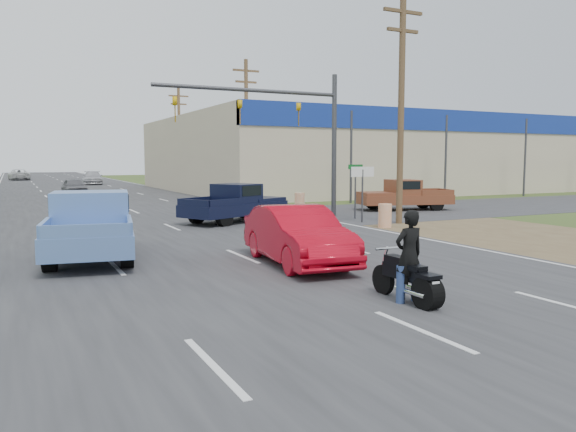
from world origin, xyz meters
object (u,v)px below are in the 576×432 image
rider (409,259)px  navy_pickup (237,203)px  distant_car_silver (93,178)px  brown_pickup (402,195)px  blue_pickup (91,224)px  distant_car_white (19,175)px  motorcycle (410,281)px  red_convertible (298,236)px  distant_car_grey (74,187)px

rider → navy_pickup: size_ratio=0.31×
navy_pickup → distant_car_silver: bearing=154.9°
brown_pickup → navy_pickup: bearing=111.7°
brown_pickup → distant_car_silver: brown_pickup is taller
blue_pickup → rider: bearing=-49.6°
navy_pickup → distant_car_white: 63.01m
rider → distant_car_silver: (1.46, 59.02, -0.13)m
rider → distant_car_white: rider is taller
blue_pickup → brown_pickup: (17.69, 8.43, -0.10)m
motorcycle → red_convertible: bearing=90.2°
red_convertible → distant_car_grey: red_convertible is taller
blue_pickup → distant_car_silver: bearing=92.1°
navy_pickup → distant_car_grey: 23.30m
motorcycle → distant_car_silver: distant_car_silver is taller
distant_car_silver → rider: bearing=-85.2°
red_convertible → motorcycle: bearing=-83.1°
motorcycle → distant_car_white: (-5.96, 77.73, 0.30)m
motorcycle → navy_pickup: (2.24, 15.25, 0.42)m
red_convertible → rider: (0.10, -4.60, 0.09)m
blue_pickup → navy_pickup: size_ratio=1.09×
motorcycle → brown_pickup: bearing=51.6°
motorcycle → distant_car_grey: size_ratio=0.50×
rider → blue_pickup: blue_pickup is taller
brown_pickup → rider: bearing=156.5°
brown_pickup → distant_car_silver: (-11.27, 42.38, -0.12)m
motorcycle → blue_pickup: 9.64m
red_convertible → blue_pickup: bearing=149.1°
rider → brown_pickup: rider is taller
red_convertible → rider: 4.60m
brown_pickup → distant_car_grey: 26.27m
distant_car_silver → motorcycle: bearing=-85.2°
motorcycle → navy_pickup: size_ratio=0.36×
motorcycle → rider: (-0.00, 0.04, 0.42)m
distant_car_grey → distant_car_silver: 21.38m
blue_pickup → distant_car_grey: bearing=94.6°
red_convertible → navy_pickup: size_ratio=0.85×
navy_pickup → distant_car_silver: 43.82m
motorcycle → distant_car_grey: (-2.54, 38.06, 0.24)m
rider → red_convertible: bearing=-89.8°
distant_car_grey → distant_car_silver: (4.00, 21.00, 0.06)m
navy_pickup → motorcycle: bearing=-34.4°
blue_pickup → distant_car_grey: 29.91m
red_convertible → rider: rider is taller
distant_car_grey → red_convertible: bearing=-88.5°
navy_pickup → distant_car_grey: navy_pickup is taller
motorcycle → distant_car_grey: bearing=92.8°
red_convertible → distant_car_silver: (1.56, 54.42, -0.04)m
red_convertible → brown_pickup: (12.83, 12.03, 0.08)m
red_convertible → navy_pickup: (2.34, 10.61, 0.09)m
motorcycle → distant_car_white: size_ratio=0.37×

